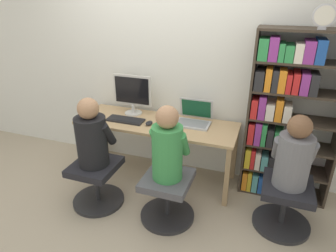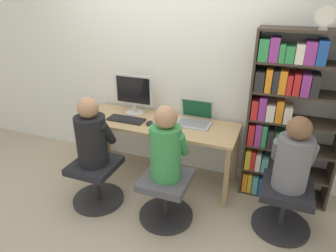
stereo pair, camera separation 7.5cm
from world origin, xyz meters
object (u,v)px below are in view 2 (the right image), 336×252
keyboard (126,119)px  office_chair_right (166,195)px  person_at_monitor (91,135)px  person_near_shelf (293,157)px  office_chair_side (284,205)px  office_chair_left (96,180)px  bookshelf (283,118)px  person_at_laptop (166,147)px  desk_clock (326,16)px  desktop_monitor (134,94)px  laptop (194,119)px

keyboard → office_chair_right: size_ratio=0.79×
person_at_monitor → person_near_shelf: person_at_monitor is taller
office_chair_right → office_chair_side: size_ratio=1.00×
keyboard → office_chair_left: bearing=-96.4°
person_near_shelf → keyboard: bearing=170.5°
keyboard → person_near_shelf: (1.77, -0.30, 0.04)m
person_at_monitor → bookshelf: size_ratio=0.40×
keyboard → person_at_monitor: 0.59m
bookshelf → person_near_shelf: (0.12, -0.52, -0.14)m
keyboard → person_at_laptop: size_ratio=0.60×
keyboard → desk_clock: desk_clock is taller
desktop_monitor → person_near_shelf: bearing=-16.5°
person_at_laptop → bookshelf: size_ratio=0.40×
desktop_monitor → person_at_laptop: size_ratio=0.66×
office_chair_right → bookshelf: (0.95, 0.78, 0.64)m
office_chair_left → office_chair_right: 0.77m
laptop → bookshelf: (0.91, 0.03, 0.14)m
desktop_monitor → laptop: bearing=-2.4°
office_chair_right → desk_clock: size_ratio=2.59×
desktop_monitor → office_chair_right: size_ratio=0.88×
bookshelf → person_near_shelf: size_ratio=2.62×
person_at_laptop → desk_clock: desk_clock is taller
person_near_shelf → person_at_laptop: bearing=-166.5°
office_chair_left → office_chair_right: (0.77, 0.03, 0.00)m
bookshelf → keyboard: bearing=-172.2°
bookshelf → desk_clock: bearing=-23.4°
desktop_monitor → person_at_laptop: 1.07m
laptop → person_at_laptop: 0.75m
laptop → bookshelf: bearing=1.8°
person_at_monitor → person_near_shelf: (1.84, 0.28, -0.01)m
office_chair_side → keyboard: bearing=170.3°
office_chair_side → person_near_shelf: bearing=90.0°
person_at_laptop → office_chair_side: size_ratio=1.32×
desktop_monitor → bookshelf: bookshelf is taller
office_chair_left → office_chair_side: same height
bookshelf → office_chair_side: (0.12, -0.53, -0.64)m
office_chair_left → person_at_monitor: person_at_monitor is taller
desktop_monitor → keyboard: bearing=-87.2°
person_at_laptop → bookshelf: bearing=39.5°
person_at_monitor → desk_clock: 2.31m
laptop → person_at_laptop: person_at_laptop is taller
laptop → person_at_monitor: person_at_monitor is taller
keyboard → laptop: bearing=14.8°
person_at_monitor → person_near_shelf: 1.86m
bookshelf → office_chair_side: bearing=-76.9°
person_near_shelf → desktop_monitor: bearing=163.5°
desktop_monitor → office_chair_left: size_ratio=0.88×
keyboard → office_chair_side: keyboard is taller
office_chair_left → desk_clock: (1.90, 0.73, 1.61)m
person_at_laptop → person_near_shelf: bearing=13.5°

